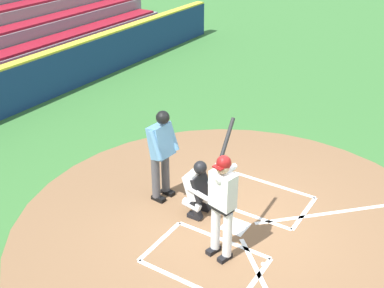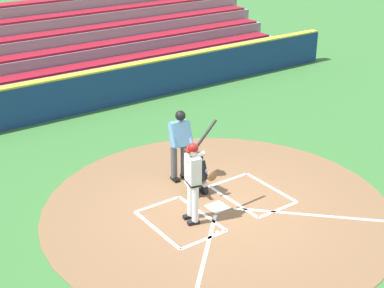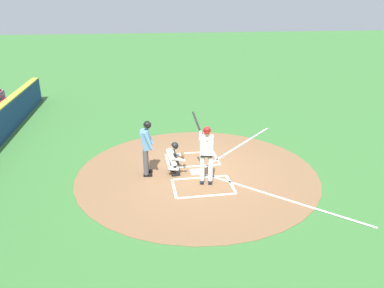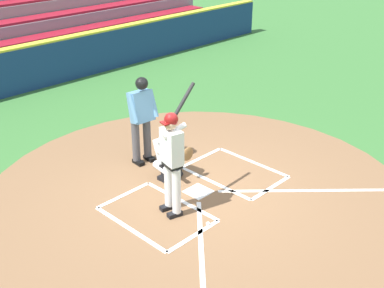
{
  "view_description": "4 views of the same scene",
  "coord_description": "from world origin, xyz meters",
  "px_view_note": "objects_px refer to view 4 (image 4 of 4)",
  "views": [
    {
      "loc": [
        6.35,
        3.12,
        5.36
      ],
      "look_at": [
        -0.42,
        -1.19,
        1.16
      ],
      "focal_mm": 45.54,
      "sensor_mm": 36.0,
      "label": 1
    },
    {
      "loc": [
        7.0,
        8.83,
        6.6
      ],
      "look_at": [
        -0.07,
        -1.1,
        1.18
      ],
      "focal_mm": 52.98,
      "sensor_mm": 36.0,
      "label": 2
    },
    {
      "loc": [
        10.78,
        -1.93,
        5.32
      ],
      "look_at": [
        0.21,
        -0.21,
        1.11
      ],
      "focal_mm": 33.73,
      "sensor_mm": 36.0,
      "label": 3
    },
    {
      "loc": [
        5.78,
        5.44,
        4.83
      ],
      "look_at": [
        0.36,
        0.19,
        1.19
      ],
      "focal_mm": 46.28,
      "sensor_mm": 36.0,
      "label": 4
    }
  ],
  "objects_px": {
    "batter": "(172,156)",
    "plate_umpire": "(142,114)",
    "catcher": "(170,151)",
    "baseball": "(208,224)"
  },
  "relations": [
    {
      "from": "batter",
      "to": "plate_umpire",
      "type": "height_order",
      "value": "batter"
    },
    {
      "from": "batter",
      "to": "baseball",
      "type": "relative_size",
      "value": 28.76
    },
    {
      "from": "batter",
      "to": "baseball",
      "type": "distance_m",
      "value": 1.29
    },
    {
      "from": "catcher",
      "to": "plate_umpire",
      "type": "bearing_deg",
      "value": -95.18
    },
    {
      "from": "catcher",
      "to": "batter",
      "type": "bearing_deg",
      "value": 48.71
    },
    {
      "from": "batter",
      "to": "catcher",
      "type": "xyz_separation_m",
      "value": [
        -0.79,
        -0.9,
        -0.51
      ]
    },
    {
      "from": "batter",
      "to": "catcher",
      "type": "height_order",
      "value": "batter"
    },
    {
      "from": "catcher",
      "to": "baseball",
      "type": "height_order",
      "value": "catcher"
    },
    {
      "from": "catcher",
      "to": "plate_umpire",
      "type": "height_order",
      "value": "plate_umpire"
    },
    {
      "from": "catcher",
      "to": "baseball",
      "type": "relative_size",
      "value": 15.27
    }
  ]
}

